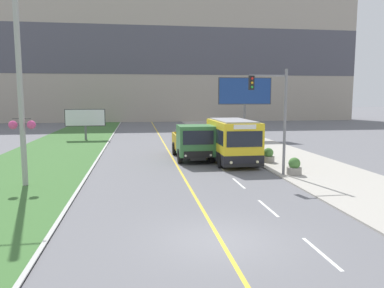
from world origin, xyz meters
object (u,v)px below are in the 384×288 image
Objects in this scene: planter_round_far at (235,141)px; billboard_small at (85,118)px; utility_pole_near at (20,84)px; planter_round_third at (249,147)px; dump_truck at (194,143)px; billboard_large at (245,93)px; planter_round_near at (294,167)px; traffic_light_mast at (275,109)px; planter_round_second at (268,156)px; city_bus at (233,141)px.

billboard_small is at bearing 151.12° from planter_round_far.
utility_pole_near is 17.97m from planter_round_third.
planter_round_far is (4.88, 6.78, -0.77)m from dump_truck.
billboard_large reaches higher than planter_round_near.
planter_round_far is at bearing 41.81° from utility_pole_near.
planter_round_near is 12.96m from planter_round_far.
billboard_large is (17.59, 19.77, -0.18)m from utility_pole_near.
billboard_large is at bearing 75.97° from planter_round_third.
billboard_large reaches higher than planter_round_far.
planter_round_far is at bearing 54.29° from dump_truck.
planter_round_far is at bearing 85.31° from traffic_light_mast.
billboard_large is 6.71× the size of planter_round_second.
traffic_light_mast is at bearing -101.26° from billboard_large.
billboard_large is 6.29× the size of planter_round_third.
city_bus reaches higher than planter_round_second.
utility_pole_near is at bearing -162.91° from planter_round_second.
dump_truck is at bearing -57.00° from billboard_small.
utility_pole_near is 11.18× the size of planter_round_second.
planter_round_far is (-0.14, 8.64, 0.04)m from planter_round_second.
dump_truck is 7.61m from traffic_light_mast.
city_bus is 1.43× the size of billboard_small.
utility_pole_near is 11.02× the size of planter_round_near.
traffic_light_mast is at bearing 1.71° from utility_pole_near.
city_bus is at bearing 118.12° from planter_round_near.
utility_pole_near is 1.67× the size of billboard_large.
billboard_large is at bearing 82.34° from planter_round_near.
dump_truck is 8.02m from planter_round_near.
city_bus is 5.56× the size of planter_round_far.
planter_round_second is (-0.04, 4.32, -0.01)m from planter_round_near.
planter_round_second is at bearing -9.32° from city_bus.
billboard_large reaches higher than planter_round_second.
planter_round_near is (14.97, 0.27, -4.74)m from utility_pole_near.
billboard_large reaches higher than city_bus.
planter_round_near is (2.53, -4.73, -1.02)m from city_bus.
utility_pole_near is at bearing -178.29° from traffic_light_mast.
utility_pole_near reaches higher than planter_round_third.
traffic_light_mast reaches higher than billboard_small.
planter_round_far is at bearing 74.08° from city_bus.
city_bus is at bearing -53.21° from billboard_small.
traffic_light_mast is 9.22m from planter_round_third.
dump_truck is at bearing 150.30° from city_bus.
traffic_light_mast reaches higher than city_bus.
billboard_small reaches higher than planter_round_second.
billboard_small reaches higher than city_bus.
utility_pole_near reaches higher than planter_round_near.
utility_pole_near is 2.64× the size of billboard_small.
planter_round_second is 4.32m from planter_round_third.
planter_round_second is at bearing -99.95° from billboard_large.
billboard_small is (-17.27, 1.44, -2.75)m from billboard_large.
billboard_large is at bearing 48.34° from utility_pole_near.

